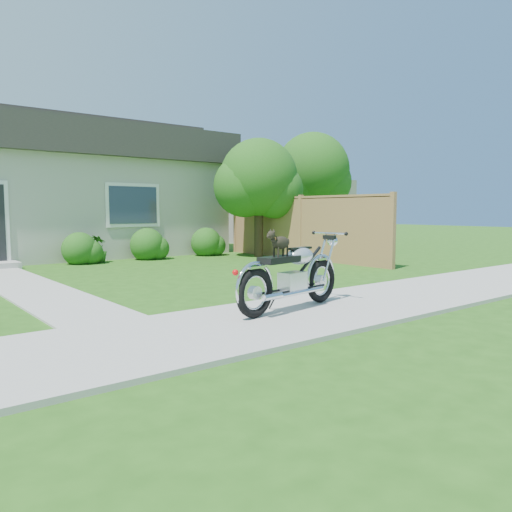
{
  "coord_description": "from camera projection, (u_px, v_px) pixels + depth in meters",
  "views": [
    {
      "loc": [
        -3.89,
        -4.97,
        1.45
      ],
      "look_at": [
        0.85,
        1.0,
        0.75
      ],
      "focal_mm": 35.0,
      "sensor_mm": 36.0,
      "label": 1
    }
  ],
  "objects": [
    {
      "name": "ground",
      "position": [
        253.0,
        323.0,
        6.42
      ],
      "size": [
        80.0,
        80.0,
        0.0
      ],
      "primitive_type": "plane",
      "color": "#235114",
      "rests_on": "ground"
    },
    {
      "name": "house",
      "position": [
        16.0,
        187.0,
        15.58
      ],
      "size": [
        12.6,
        7.03,
        4.5
      ],
      "color": "#BAB3A7",
      "rests_on": "ground"
    },
    {
      "name": "tree_near",
      "position": [
        263.0,
        181.0,
        15.36
      ],
      "size": [
        2.46,
        2.38,
        3.65
      ],
      "color": "#3D2B1C",
      "rests_on": "ground"
    },
    {
      "name": "shrub_row",
      "position": [
        44.0,
        250.0,
        12.88
      ],
      "size": [
        11.26,
        1.09,
        1.09
      ],
      "color": "#205215",
      "rests_on": "ground"
    },
    {
      "name": "potted_plant_right",
      "position": [
        99.0,
        249.0,
        13.83
      ],
      "size": [
        0.55,
        0.55,
        0.77
      ],
      "primitive_type": "imported",
      "rotation": [
        0.0,
        0.0,
        1.94
      ],
      "color": "#255C19",
      "rests_on": "ground"
    },
    {
      "name": "walkway",
      "position": [
        27.0,
        287.0,
        9.39
      ],
      "size": [
        1.2,
        8.0,
        0.03
      ],
      "primitive_type": "cube",
      "color": "#9E9B93",
      "rests_on": "ground"
    },
    {
      "name": "fence",
      "position": [
        301.0,
        228.0,
        14.72
      ],
      "size": [
        0.12,
        6.62,
        1.9
      ],
      "color": "#996644",
      "rests_on": "ground"
    },
    {
      "name": "sidewalk",
      "position": [
        253.0,
        322.0,
        6.42
      ],
      "size": [
        24.0,
        2.2,
        0.04
      ],
      "primitive_type": "cube",
      "color": "#9E9B93",
      "rests_on": "ground"
    },
    {
      "name": "motorcycle_with_dog",
      "position": [
        293.0,
        274.0,
        7.09
      ],
      "size": [
        2.21,
        0.69,
        1.14
      ],
      "rotation": [
        0.0,
        0.0,
        0.16
      ],
      "color": "black",
      "rests_on": "sidewalk"
    },
    {
      "name": "tree_far",
      "position": [
        316.0,
        173.0,
        20.45
      ],
      "size": [
        3.01,
        3.01,
        4.62
      ],
      "color": "#3D2B1C",
      "rests_on": "ground"
    }
  ]
}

